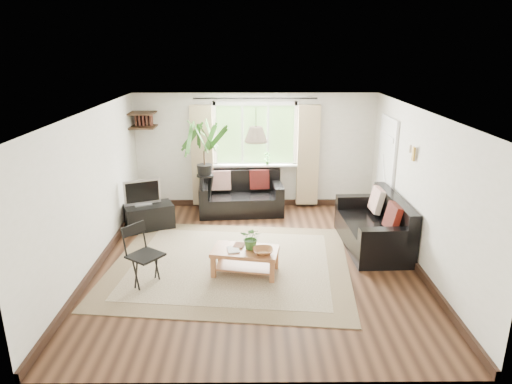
{
  "coord_description": "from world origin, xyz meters",
  "views": [
    {
      "loc": [
        -0.05,
        -6.62,
        3.32
      ],
      "look_at": [
        0.0,
        0.4,
        1.05
      ],
      "focal_mm": 32.0,
      "sensor_mm": 36.0,
      "label": 1
    }
  ],
  "objects_px": {
    "tv_stand": "(149,217)",
    "coffee_table": "(245,261)",
    "folding_chair": "(145,257)",
    "sofa_back": "(241,194)",
    "sofa_right": "(373,223)",
    "palm_stand": "(205,171)"
  },
  "relations": [
    {
      "from": "sofa_back",
      "to": "coffee_table",
      "type": "bearing_deg",
      "value": -91.66
    },
    {
      "from": "sofa_right",
      "to": "palm_stand",
      "type": "height_order",
      "value": "palm_stand"
    },
    {
      "from": "sofa_right",
      "to": "palm_stand",
      "type": "relative_size",
      "value": 0.92
    },
    {
      "from": "sofa_right",
      "to": "coffee_table",
      "type": "distance_m",
      "value": 2.38
    },
    {
      "from": "folding_chair",
      "to": "tv_stand",
      "type": "bearing_deg",
      "value": 47.3
    },
    {
      "from": "sofa_right",
      "to": "tv_stand",
      "type": "height_order",
      "value": "sofa_right"
    },
    {
      "from": "sofa_back",
      "to": "tv_stand",
      "type": "xyz_separation_m",
      "value": [
        -1.71,
        -0.83,
        -0.16
      ]
    },
    {
      "from": "tv_stand",
      "to": "sofa_back",
      "type": "bearing_deg",
      "value": 2.06
    },
    {
      "from": "palm_stand",
      "to": "sofa_back",
      "type": "bearing_deg",
      "value": 24.32
    },
    {
      "from": "sofa_right",
      "to": "folding_chair",
      "type": "relative_size",
      "value": 2.02
    },
    {
      "from": "sofa_right",
      "to": "folding_chair",
      "type": "height_order",
      "value": "folding_chair"
    },
    {
      "from": "sofa_back",
      "to": "folding_chair",
      "type": "bearing_deg",
      "value": -117.73
    },
    {
      "from": "sofa_back",
      "to": "sofa_right",
      "type": "xyz_separation_m",
      "value": [
        2.29,
        -1.69,
        0.03
      ]
    },
    {
      "from": "coffee_table",
      "to": "folding_chair",
      "type": "relative_size",
      "value": 1.1
    },
    {
      "from": "tv_stand",
      "to": "coffee_table",
      "type": "bearing_deg",
      "value": -68.72
    },
    {
      "from": "coffee_table",
      "to": "palm_stand",
      "type": "height_order",
      "value": "palm_stand"
    },
    {
      "from": "tv_stand",
      "to": "folding_chair",
      "type": "relative_size",
      "value": 0.97
    },
    {
      "from": "palm_stand",
      "to": "folding_chair",
      "type": "height_order",
      "value": "palm_stand"
    },
    {
      "from": "tv_stand",
      "to": "palm_stand",
      "type": "bearing_deg",
      "value": 3.17
    },
    {
      "from": "tv_stand",
      "to": "palm_stand",
      "type": "xyz_separation_m",
      "value": [
        1.02,
        0.52,
        0.74
      ]
    },
    {
      "from": "palm_stand",
      "to": "folding_chair",
      "type": "relative_size",
      "value": 2.19
    },
    {
      "from": "tv_stand",
      "to": "palm_stand",
      "type": "distance_m",
      "value": 1.36
    }
  ]
}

